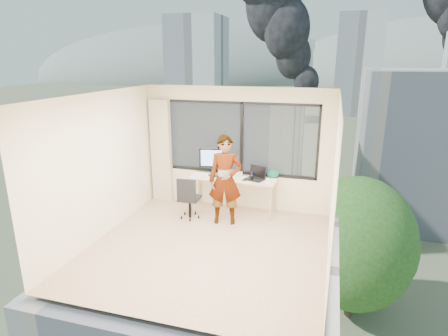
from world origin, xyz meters
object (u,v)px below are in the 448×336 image
at_px(desk, 233,195).
at_px(game_console, 235,173).
at_px(chair, 190,197).
at_px(laptop, 255,174).
at_px(handbag, 273,173).
at_px(monitor, 214,162).
at_px(person, 225,180).

distance_m(desk, game_console, 0.48).
bearing_deg(chair, game_console, 44.95).
bearing_deg(laptop, handbag, 53.68).
xyz_separation_m(monitor, laptop, (0.90, -0.04, -0.18)).
relative_size(game_console, laptop, 0.73).
bearing_deg(person, monitor, 113.01).
height_order(chair, monitor, monitor).
distance_m(chair, handbag, 1.79).
distance_m(desk, laptop, 0.68).
bearing_deg(game_console, monitor, -171.81).
height_order(desk, laptop, laptop).
bearing_deg(handbag, monitor, -152.00).
relative_size(desk, monitor, 3.00).
height_order(game_console, laptop, laptop).
relative_size(person, game_console, 6.02).
height_order(monitor, game_console, monitor).
distance_m(chair, game_console, 1.16).
relative_size(monitor, game_console, 2.04).
distance_m(game_console, handbag, 0.81).
relative_size(desk, game_console, 6.14).
bearing_deg(game_console, chair, -149.07).
relative_size(game_console, handbag, 1.16).
bearing_deg(person, handbag, 34.00).
xyz_separation_m(desk, handbag, (0.80, 0.23, 0.47)).
relative_size(monitor, laptop, 1.49).
xyz_separation_m(chair, monitor, (0.32, 0.62, 0.60)).
bearing_deg(person, desk, 78.75).
bearing_deg(chair, person, -3.91).
distance_m(desk, handbag, 0.96).
relative_size(person, monitor, 2.94).
height_order(game_console, handbag, handbag).
height_order(laptop, handbag, laptop).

